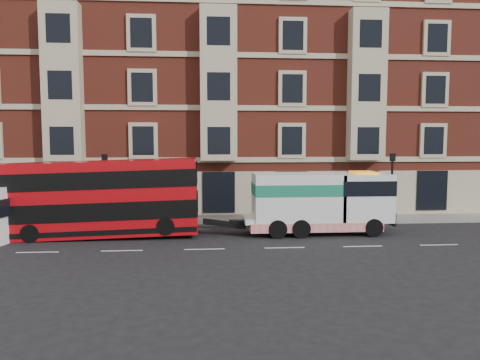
# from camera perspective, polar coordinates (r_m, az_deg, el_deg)

# --- Properties ---
(ground) EXTENTS (120.00, 120.00, 0.00)m
(ground) POSITION_cam_1_polar(r_m,az_deg,el_deg) (23.35, -4.37, -8.42)
(ground) COLOR black
(ground) RESTS_ON ground
(sidewalk) EXTENTS (90.00, 3.00, 0.15)m
(sidewalk) POSITION_cam_1_polar(r_m,az_deg,el_deg) (30.68, -4.39, -5.01)
(sidewalk) COLOR slate
(sidewalk) RESTS_ON ground
(victorian_terrace) EXTENTS (45.00, 12.00, 20.40)m
(victorian_terrace) POSITION_cam_1_polar(r_m,az_deg,el_deg) (37.99, -3.74, 12.06)
(victorian_terrace) COLOR maroon
(victorian_terrace) RESTS_ON ground
(lamp_post_west) EXTENTS (0.35, 0.15, 4.35)m
(lamp_post_west) POSITION_cam_1_polar(r_m,az_deg,el_deg) (29.65, -16.10, -0.47)
(lamp_post_west) COLOR black
(lamp_post_west) RESTS_ON sidewalk
(lamp_post_east) EXTENTS (0.35, 0.15, 4.35)m
(lamp_post_east) POSITION_cam_1_polar(r_m,az_deg,el_deg) (31.42, 18.03, -0.22)
(lamp_post_east) COLOR black
(lamp_post_east) RESTS_ON sidewalk
(double_decker_bus) EXTENTS (10.43, 2.39, 4.22)m
(double_decker_bus) POSITION_cam_1_polar(r_m,az_deg,el_deg) (26.79, -16.46, -2.01)
(double_decker_bus) COLOR #A7090F
(double_decker_bus) RESTS_ON ground
(tow_truck) EXTENTS (8.35, 2.47, 3.48)m
(tow_truck) POSITION_cam_1_polar(r_m,az_deg,el_deg) (27.04, 9.45, -2.64)
(tow_truck) COLOR silver
(tow_truck) RESTS_ON ground
(pedestrian) EXTENTS (0.59, 0.42, 1.54)m
(pedestrian) POSITION_cam_1_polar(r_m,az_deg,el_deg) (30.51, -21.23, -3.79)
(pedestrian) COLOR #1A2935
(pedestrian) RESTS_ON sidewalk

